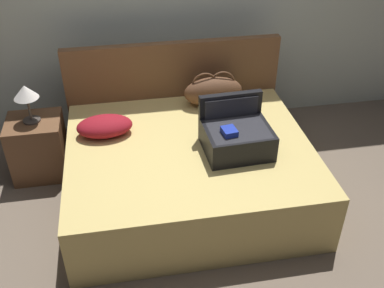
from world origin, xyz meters
name	(u,v)px	position (x,y,z in m)	size (l,w,h in m)	color
ground_plane	(199,230)	(0.00, 0.00, 0.00)	(12.00, 12.00, 0.00)	#6B5B4C
bed	(189,172)	(0.00, 0.40, 0.25)	(1.85, 1.56, 0.49)	tan
headboard	(174,94)	(0.00, 1.22, 0.50)	(1.88, 0.08, 0.99)	brown
hard_case_large	(236,135)	(0.33, 0.30, 0.62)	(0.50, 0.45, 0.38)	black
duffel_bag	(213,91)	(0.31, 0.99, 0.62)	(0.51, 0.22, 0.31)	brown
pillow_near_headboard	(105,126)	(-0.62, 0.68, 0.57)	(0.43, 0.27, 0.15)	maroon
nightstand	(38,147)	(-1.20, 0.93, 0.26)	(0.44, 0.40, 0.52)	brown
table_lamp	(26,94)	(-1.20, 0.93, 0.77)	(0.19, 0.19, 0.32)	#3F3833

